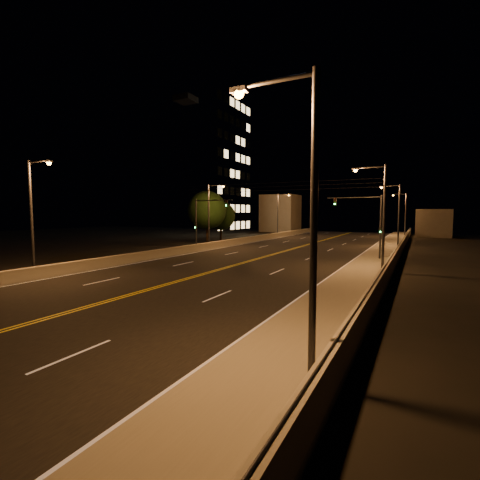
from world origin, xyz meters
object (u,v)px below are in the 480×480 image
at_px(streetlight_6, 279,212).
at_px(traffic_signal_right, 370,220).
at_px(streetlight_1, 380,210).
at_px(tree_0, 207,210).
at_px(streetlight_4, 34,210).
at_px(building_tower, 186,169).
at_px(streetlight_2, 396,211).
at_px(traffic_signal_left, 203,218).
at_px(streetlight_0, 303,204).
at_px(streetlight_3, 404,212).
at_px(streetlight_5, 211,211).
at_px(tree_1, 221,216).

bearing_deg(streetlight_6, traffic_signal_right, -54.74).
xyz_separation_m(streetlight_1, tree_0, (-25.93, 15.80, 0.17)).
relative_size(streetlight_4, traffic_signal_right, 1.32).
height_order(streetlight_6, building_tower, building_tower).
height_order(streetlight_6, tree_0, streetlight_6).
xyz_separation_m(streetlight_1, streetlight_2, (0.00, 20.83, 0.00)).
bearing_deg(streetlight_2, traffic_signal_right, -95.76).
bearing_deg(streetlight_1, traffic_signal_left, 163.20).
relative_size(streetlight_6, traffic_signal_right, 1.32).
relative_size(streetlight_0, traffic_signal_left, 1.32).
bearing_deg(tree_0, streetlight_3, 46.73).
bearing_deg(streetlight_1, streetlight_4, -147.47).
bearing_deg(streetlight_3, streetlight_0, -90.00).
height_order(streetlight_2, streetlight_3, same).
bearing_deg(streetlight_2, streetlight_3, 90.00).
bearing_deg(traffic_signal_right, streetlight_3, 87.72).
bearing_deg(tree_0, streetlight_1, -31.37).
bearing_deg(streetlight_6, streetlight_0, -68.42).
bearing_deg(streetlight_6, streetlight_5, -90.00).
relative_size(streetlight_1, streetlight_2, 1.00).
height_order(traffic_signal_left, building_tower, building_tower).
bearing_deg(streetlight_0, tree_0, 126.06).
bearing_deg(traffic_signal_right, streetlight_6, 125.26).
relative_size(streetlight_5, tree_0, 1.04).
bearing_deg(streetlight_4, streetlight_0, -16.05).
distance_m(building_tower, tree_0, 26.27).
bearing_deg(streetlight_1, building_tower, 141.70).
bearing_deg(traffic_signal_left, streetlight_2, 35.90).
height_order(traffic_signal_right, tree_0, tree_0).
xyz_separation_m(streetlight_6, tree_0, (-4.53, -18.49, 0.17)).
bearing_deg(tree_0, streetlight_5, -53.85).
bearing_deg(streetlight_5, streetlight_1, -24.16).
xyz_separation_m(streetlight_6, tree_1, (-5.49, -12.82, -0.72)).
bearing_deg(streetlight_2, tree_0, -169.02).
relative_size(streetlight_1, streetlight_3, 1.00).
xyz_separation_m(streetlight_4, building_tower, (-21.37, 47.41, 9.33)).
distance_m(streetlight_0, traffic_signal_right, 25.99).
xyz_separation_m(streetlight_0, streetlight_5, (-21.39, 29.39, 0.00)).
relative_size(streetlight_6, traffic_signal_left, 1.32).
xyz_separation_m(traffic_signal_right, building_tower, (-41.28, 27.63, 10.21)).
bearing_deg(streetlight_5, tree_1, 114.79).
xyz_separation_m(streetlight_1, traffic_signal_right, (-1.48, 6.13, -0.88)).
bearing_deg(streetlight_4, traffic_signal_left, 86.87).
relative_size(streetlight_3, streetlight_6, 1.00).
relative_size(traffic_signal_right, tree_0, 0.79).
xyz_separation_m(streetlight_0, streetlight_1, (0.00, 19.80, 0.00)).
bearing_deg(streetlight_2, streetlight_0, -90.00).
distance_m(streetlight_4, traffic_signal_left, 19.82).
bearing_deg(streetlight_5, building_tower, 131.48).
height_order(streetlight_6, tree_1, streetlight_6).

